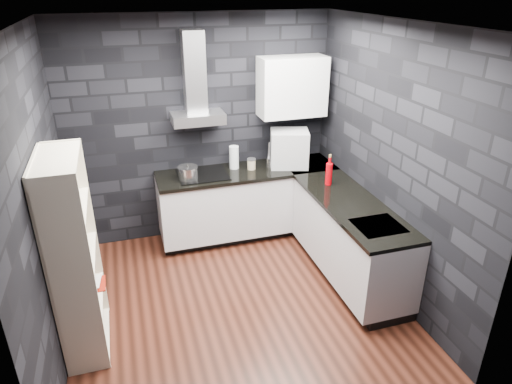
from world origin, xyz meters
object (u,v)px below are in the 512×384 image
appliance_garage (289,149)px  fruit_bowl (73,259)px  glass_vase (234,157)px  bookshelf (75,257)px  utensil_crock (270,163)px  pot (188,173)px  storage_jar (251,164)px  red_bottle (329,174)px

appliance_garage → fruit_bowl: bearing=-132.0°
glass_vase → fruit_bowl: bearing=-137.7°
appliance_garage → bookshelf: (-2.45, -1.42, -0.22)m
utensil_crock → fruit_bowl: size_ratio=0.55×
pot → glass_vase: bearing=17.1°
storage_jar → utensil_crock: (0.24, 0.00, -0.00)m
glass_vase → appliance_garage: appliance_garage is taller
bookshelf → fruit_bowl: bookshelf is taller
bookshelf → red_bottle: bearing=19.0°
glass_vase → storage_jar: size_ratio=2.34×
pot → utensil_crock: (1.03, 0.09, -0.02)m
utensil_crock → bookshelf: bearing=-146.8°
storage_jar → fruit_bowl: size_ratio=0.58×
appliance_garage → bookshelf: 2.84m
glass_vase → fruit_bowl: size_ratio=1.34×
utensil_crock → red_bottle: 0.84m
red_bottle → fruit_bowl: size_ratio=1.21×
appliance_garage → storage_jar: bearing=-166.8°
bookshelf → fruit_bowl: (0.00, -0.09, 0.04)m
utensil_crock → red_bottle: size_ratio=0.46×
pot → storage_jar: bearing=6.6°
red_bottle → fruit_bowl: bearing=-162.7°
storage_jar → pot: bearing=-173.4°
glass_vase → fruit_bowl: (-1.78, -1.62, -0.10)m
pot → bookshelf: (-1.18, -1.35, -0.08)m
glass_vase → storage_jar: 0.23m
appliance_garage → bookshelf: bookshelf is taller
glass_vase → bookshelf: 2.36m
storage_jar → utensil_crock: storage_jar is taller
appliance_garage → utensil_crock: bearing=-170.5°
glass_vase → appliance_garage: (0.67, -0.12, 0.08)m
appliance_garage → glass_vase: bearing=-173.8°
storage_jar → appliance_garage: size_ratio=0.27×
storage_jar → appliance_garage: (0.48, -0.03, 0.16)m
storage_jar → fruit_bowl: 2.50m
storage_jar → red_bottle: size_ratio=0.48×
glass_vase → appliance_garage: bearing=-10.3°
storage_jar → fruit_bowl: bearing=-142.2°
fruit_bowl → pot: bearing=50.6°
fruit_bowl → red_bottle: bearing=17.3°
storage_jar → bookshelf: (-1.98, -1.45, -0.06)m
pot → appliance_garage: 1.28m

